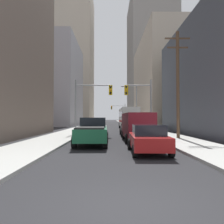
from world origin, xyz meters
name	(u,v)px	position (x,y,z in m)	size (l,w,h in m)	color
ground_plane	(128,210)	(0.00, 0.00, 0.00)	(400.00, 400.00, 0.00)	black
sidewalk_left	(91,125)	(-5.18, 50.00, 0.07)	(3.46, 160.00, 0.15)	#9E9E99
sidewalk_right	(132,125)	(5.18, 50.00, 0.07)	(3.46, 160.00, 0.15)	#9E9E99
city_bus	(128,118)	(2.61, 30.75, 1.93)	(2.67, 11.51, 3.40)	silver
pickup_truck_green	(92,131)	(-1.61, 10.64, 0.93)	(2.20, 5.45, 1.90)	#195938
cargo_van_maroon	(137,125)	(1.81, 12.84, 1.29)	(2.16, 5.27, 2.26)	maroon
sedan_red	(148,139)	(1.67, 7.03, 0.77)	(1.95, 4.26, 1.52)	maroon
sedan_white	(98,128)	(-1.67, 18.71, 0.77)	(1.95, 4.24, 1.52)	white
sedan_black	(129,128)	(1.69, 18.21, 0.77)	(1.95, 4.25, 1.52)	black
traffic_signal_near_left	(92,98)	(-2.33, 18.56, 4.05)	(4.03, 0.44, 6.00)	gray
traffic_signal_near_right	(140,98)	(2.83, 18.56, 4.00)	(2.95, 0.44, 6.00)	gray
traffic_signal_far_right	(119,110)	(2.24, 57.83, 4.06)	(4.22, 0.44, 6.00)	gray
utility_pole_right	(178,82)	(5.53, 14.03, 4.98)	(2.20, 0.28, 9.42)	brown
street_lamp_right	(134,102)	(3.70, 31.78, 4.58)	(2.76, 0.32, 7.50)	gray
building_left_mid_office	(33,84)	(-19.56, 49.08, 10.31)	(22.37, 20.30, 20.62)	#93939E
building_left_far_tower	(68,57)	(-19.29, 92.11, 29.24)	(21.76, 23.77, 58.49)	#B7A893
building_right_mid_block	(186,83)	(18.69, 48.81, 10.60)	(22.84, 29.86, 21.20)	#B7A893
building_right_far_highrise	(150,61)	(16.75, 86.08, 25.96)	(17.36, 29.21, 51.92)	gray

